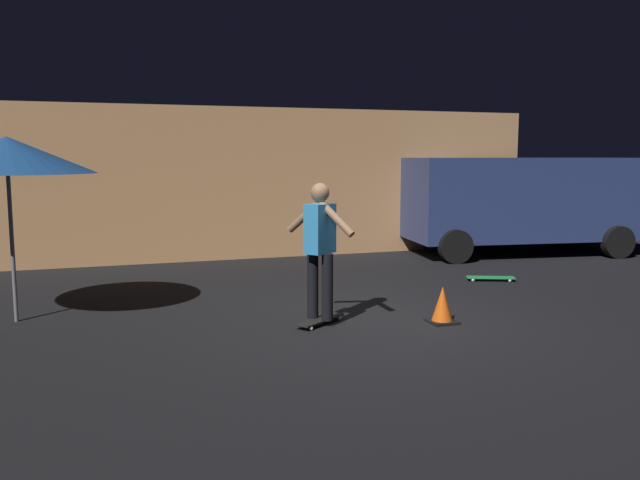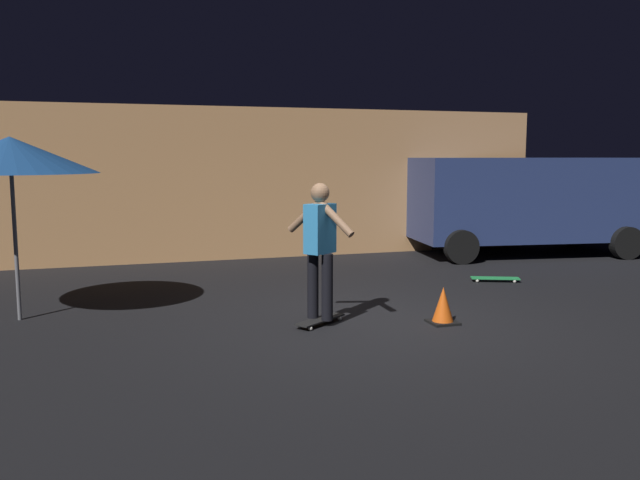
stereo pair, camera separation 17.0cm
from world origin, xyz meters
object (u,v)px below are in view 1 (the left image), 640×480
at_px(patio_umbrella, 7,155).
at_px(traffic_cone, 442,306).
at_px(skater, 320,241).
at_px(skateboard_spare, 490,278).
at_px(parked_van, 517,199).
at_px(skateboard_ridden, 320,320).

relative_size(patio_umbrella, traffic_cone, 5.00).
bearing_deg(skater, traffic_cone, -15.65).
xyz_separation_m(skateboard_spare, traffic_cone, (-2.13, -2.18, 0.16)).
distance_m(skateboard_spare, skater, 4.13).
xyz_separation_m(parked_van, patio_umbrella, (-9.42, -2.93, 0.91)).
relative_size(parked_van, patio_umbrella, 2.09).
relative_size(skateboard_ridden, skater, 0.45).
bearing_deg(skateboard_ridden, parked_van, 36.26).
xyz_separation_m(patio_umbrella, skater, (3.56, -1.37, -1.04)).
bearing_deg(skateboard_ridden, patio_umbrella, 158.96).
relative_size(skater, traffic_cone, 3.63).
distance_m(parked_van, skateboard_spare, 3.57).
bearing_deg(traffic_cone, parked_van, 46.99).
xyz_separation_m(parked_van, skateboard_ridden, (-5.86, -4.30, -1.11)).
relative_size(parked_van, traffic_cone, 10.47).
height_order(parked_van, traffic_cone, parked_van).
distance_m(skateboard_ridden, skateboard_spare, 4.01).
height_order(parked_van, patio_umbrella, patio_umbrella).
height_order(patio_umbrella, skateboard_ridden, patio_umbrella).
bearing_deg(skateboard_spare, parked_van, 48.20).
xyz_separation_m(skater, traffic_cone, (1.47, -0.41, -0.83)).
bearing_deg(patio_umbrella, skateboard_ridden, -21.04).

